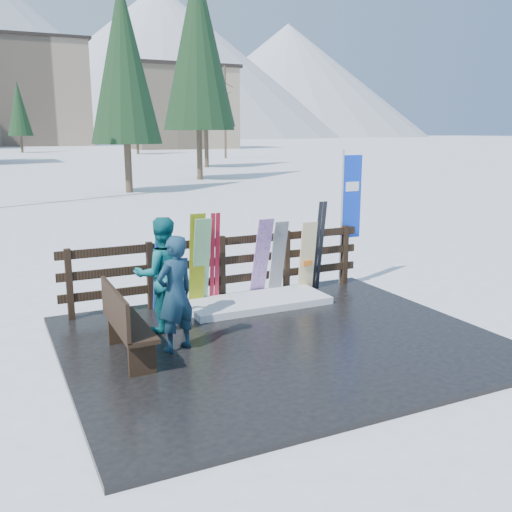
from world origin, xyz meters
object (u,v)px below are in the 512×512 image
snowboard_2 (197,260)px  rental_flag (349,202)px  snowboard_3 (261,258)px  snowboard_0 (162,270)px  snowboard_4 (278,258)px  bench (124,321)px  snowboard_5 (307,257)px  person_front (175,294)px  person_back (162,274)px  snowboard_1 (201,262)px

snowboard_2 → rental_flag: bearing=4.8°
snowboard_2 → snowboard_3: bearing=0.0°
snowboard_0 → snowboard_4: size_ratio=1.03×
bench → snowboard_5: size_ratio=1.12×
bench → person_front: bearing=2.0°
snowboard_5 → person_back: 3.15m
snowboard_0 → snowboard_1: 0.69m
snowboard_1 → snowboard_2: bearing=180.0°
snowboard_0 → snowboard_4: (2.16, -0.00, -0.02)m
snowboard_2 → rental_flag: 3.35m
snowboard_0 → rental_flag: 3.97m
bench → snowboard_3: snowboard_3 is taller
snowboard_1 → person_front: person_front is taller
snowboard_0 → snowboard_1: bearing=0.0°
snowboard_2 → person_front: (-0.93, -1.74, -0.01)m
snowboard_0 → person_front: bearing=-100.4°
snowboard_4 → person_back: size_ratio=0.82×
snowboard_4 → snowboard_5: bearing=0.0°
snowboard_5 → bench: bearing=-155.1°
snowboard_5 → rental_flag: rental_flag is taller
bench → snowboard_3: size_ratio=0.99×
snowboard_3 → snowboard_4: bearing=-0.0°
snowboard_0 → person_back: 0.92m
snowboard_3 → snowboard_5: bearing=-0.0°
snowboard_3 → snowboard_4: size_ratio=1.07×
person_front → snowboard_1: bearing=-141.1°
snowboard_0 → bench: bearing=-120.3°
snowboard_2 → person_back: 1.23m
snowboard_3 → person_back: person_back is taller
bench → snowboard_5: bearing=24.9°
snowboard_4 → person_front: (-2.48, -1.74, 0.10)m
person_front → snowboard_4: bearing=-165.9°
bench → snowboard_2: bearing=47.0°
person_front → person_back: person_back is taller
snowboard_4 → person_back: person_back is taller
snowboard_1 → snowboard_4: snowboard_1 is taller
snowboard_5 → person_front: size_ratio=0.84×
snowboard_3 → rental_flag: (2.03, 0.27, 0.87)m
person_back → person_front: bearing=87.9°
snowboard_2 → snowboard_4: bearing=-0.0°
snowboard_0 → person_back: (-0.25, -0.87, 0.15)m
snowboard_2 → bench: bearing=-133.0°
snowboard_2 → person_front: bearing=-118.2°
bench → person_front: 0.77m
snowboard_5 → snowboard_0: bearing=180.0°
person_back → snowboard_0: bearing=-103.1°
person_back → snowboard_5: bearing=-161.2°
snowboard_4 → snowboard_5: size_ratio=1.06×
snowboard_1 → snowboard_2: size_ratio=0.96×
snowboard_3 → person_front: (-2.15, -1.74, 0.06)m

